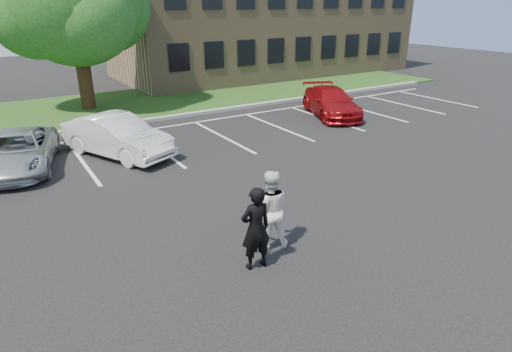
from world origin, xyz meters
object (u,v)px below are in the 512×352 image
(car_white_sedan, at_px, (117,136))
(man_white_shirt, at_px, (270,209))
(office_building, at_px, (264,17))
(car_silver_minivan, at_px, (18,151))
(man_black_suit, at_px, (256,228))
(car_red_compact, at_px, (331,102))

(car_white_sedan, bearing_deg, man_white_shirt, -106.73)
(office_building, height_order, car_silver_minivan, office_building)
(office_building, height_order, man_black_suit, office_building)
(car_white_sedan, distance_m, car_red_compact, 10.50)
(man_black_suit, xyz_separation_m, man_white_shirt, (0.71, 0.55, 0.01))
(man_white_shirt, distance_m, car_white_sedan, 8.19)
(car_silver_minivan, relative_size, car_white_sedan, 1.01)
(office_building, bearing_deg, man_black_suit, -123.61)
(man_black_suit, bearing_deg, car_red_compact, -134.33)
(office_building, bearing_deg, car_silver_minivan, -143.84)
(car_silver_minivan, height_order, car_white_sedan, car_white_sedan)
(man_white_shirt, height_order, car_silver_minivan, man_white_shirt)
(office_building, distance_m, man_white_shirt, 26.59)
(office_building, bearing_deg, man_white_shirt, -122.99)
(office_building, xyz_separation_m, car_red_compact, (-5.01, -13.66, -3.49))
(office_building, relative_size, car_silver_minivan, 4.97)
(car_silver_minivan, xyz_separation_m, car_red_compact, (13.65, -0.03, 0.05))
(car_silver_minivan, bearing_deg, office_building, 51.02)
(man_white_shirt, height_order, car_white_sedan, man_white_shirt)
(car_silver_minivan, bearing_deg, man_white_shirt, -48.37)
(man_black_suit, bearing_deg, man_white_shirt, -138.53)
(man_white_shirt, distance_m, car_red_compact, 12.64)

